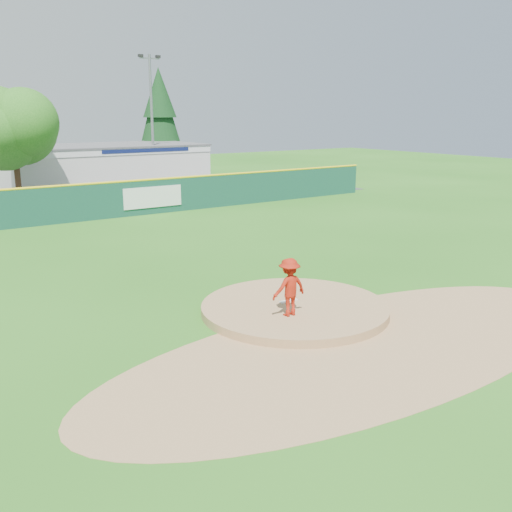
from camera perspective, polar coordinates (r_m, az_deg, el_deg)
ground at (r=16.92m, az=3.88°, el=-5.63°), size 120.00×120.00×0.00m
pitchers_mound at (r=16.92m, az=3.88°, el=-5.63°), size 5.50×5.50×0.50m
pitching_rubber at (r=17.06m, az=3.26°, el=-4.50°), size 0.60×0.15×0.04m
infield_dirt_arc at (r=14.86m, az=11.18°, el=-8.73°), size 15.40×15.40×0.01m
parking_lot at (r=41.06m, az=-20.37°, el=5.23°), size 44.00×16.00×0.02m
pitcher at (r=15.70m, az=3.34°, el=-3.12°), size 1.05×0.61×1.63m
van at (r=39.63m, az=-12.18°, el=6.49°), size 4.95×2.64×1.32m
pool_building_grp at (r=47.38m, az=-15.03°, el=8.71°), size 15.20×8.20×3.31m
fence_banners at (r=31.73m, az=-19.77°, el=4.73°), size 15.10×0.04×1.20m
outfield_fence at (r=32.35m, az=-16.43°, el=5.31°), size 40.00×0.14×2.07m
deciduous_tree at (r=38.28m, az=-23.12°, el=11.26°), size 5.60×5.60×7.36m
conifer_tree at (r=53.60m, az=-9.59°, el=13.72°), size 4.40×4.40×9.50m
light_pole_right at (r=45.56m, az=-10.38°, el=13.66°), size 1.75×0.25×10.00m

